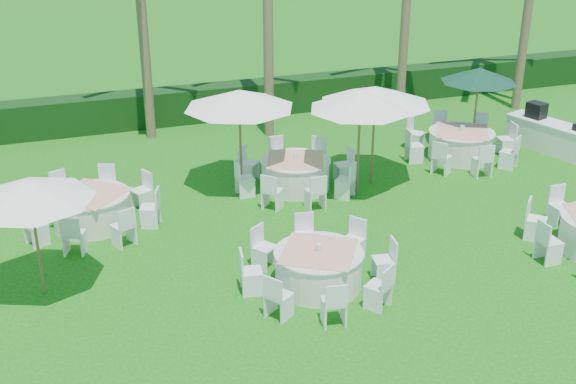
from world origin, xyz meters
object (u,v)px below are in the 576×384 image
Objects in this scene: banquet_table_f at (461,144)px; umbrella_a at (29,191)px; banquet_table_d at (91,209)px; umbrella_green at (479,75)px; umbrella_d at (375,95)px; buffet_table at (565,140)px; banquet_table_e at (296,173)px; banquet_table_b at (318,268)px; umbrella_b at (360,100)px; umbrella_c at (239,99)px.

umbrella_a is (-12.44, -4.00, 1.89)m from banquet_table_f.
banquet_table_d is 1.29× the size of umbrella_a.
umbrella_green reaches higher than umbrella_a.
umbrella_d is (7.76, 0.20, 2.11)m from banquet_table_d.
umbrella_d reaches higher than umbrella_a.
umbrella_green is 0.64× the size of buffet_table.
umbrella_a reaches higher than banquet_table_e.
buffet_table is (3.17, -0.87, 0.04)m from banquet_table_f.
banquet_table_d is at bearing 132.89° from banquet_table_b.
umbrella_b is (1.48, -0.87, 2.19)m from banquet_table_e.
buffet_table is (7.28, 0.53, -2.14)m from umbrella_b.
banquet_table_d is 5.60m from banquet_table_e.
banquet_table_d is at bearing -174.71° from banquet_table_e.
umbrella_c reaches higher than banquet_table_e.
banquet_table_b is at bearing -140.92° from umbrella_green.
umbrella_d is at bearing -12.25° from umbrella_c.
banquet_table_e is 6.88m from umbrella_green.
banquet_table_f is 0.86× the size of buffet_table.
banquet_table_d is at bearing -171.70° from umbrella_green.
banquet_table_b is 1.00× the size of banquet_table_d.
umbrella_d reaches higher than banquet_table_f.
umbrella_b is 7.61m from buffet_table.
umbrella_a reaches higher than banquet_table_f.
umbrella_c is at bearing 36.09° from umbrella_a.
umbrella_a is at bearing 163.67° from banquet_table_b.
banquet_table_f is at bearing 39.09° from banquet_table_b.
banquet_table_b is 0.82× the size of buffet_table.
umbrella_green is at bearing 38.95° from banquet_table_f.
umbrella_d is at bearing -8.18° from banquet_table_e.
banquet_table_e reaches higher than banquet_table_d.
banquet_table_b is 0.98× the size of banquet_table_e.
banquet_table_e reaches higher than banquet_table_b.
umbrella_b is at bearing 17.39° from umbrella_a.
umbrella_c reaches higher than banquet_table_f.
umbrella_c is (4.15, 0.99, 2.14)m from banquet_table_d.
umbrella_b is 0.97× the size of umbrella_c.
banquet_table_f is at bearing 17.84° from umbrella_a.
banquet_table_b is 6.06m from umbrella_a.
banquet_table_b is at bearing -16.33° from umbrella_a.
banquet_table_e is at bearing -169.14° from umbrella_green.
buffet_table is at bearing -34.82° from umbrella_green.
umbrella_c is 0.97× the size of umbrella_d.
banquet_table_d is at bearing -179.31° from buffet_table.
banquet_table_f reaches higher than banquet_table_d.
banquet_table_f is 4.86m from umbrella_b.
umbrella_c is 3.69m from umbrella_d.
umbrella_c is (5.42, 3.95, 0.24)m from umbrella_a.
umbrella_green is (0.89, 0.72, 1.91)m from banquet_table_f.
umbrella_a is 0.83× the size of umbrella_d.
umbrella_a is 16.03m from buffet_table.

